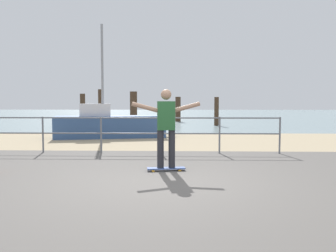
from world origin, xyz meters
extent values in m
cube|color=#605B56|center=(0.00, -1.00, 0.00)|extent=(24.00, 10.00, 0.04)
cube|color=tan|center=(0.00, 7.00, 0.00)|extent=(24.00, 6.00, 0.04)
cube|color=#849EA3|center=(0.00, 35.00, 0.00)|extent=(72.00, 50.00, 0.04)
cylinder|color=slate|center=(-3.65, 3.60, 0.53)|extent=(0.05, 0.05, 1.05)
cylinder|color=slate|center=(-1.97, 3.60, 0.53)|extent=(0.05, 0.05, 1.05)
cylinder|color=slate|center=(-0.29, 3.60, 0.53)|extent=(0.05, 0.05, 1.05)
cylinder|color=slate|center=(1.39, 3.60, 0.53)|extent=(0.05, 0.05, 1.05)
cylinder|color=slate|center=(3.08, 3.60, 0.53)|extent=(0.05, 0.05, 1.05)
cylinder|color=slate|center=(-2.81, 3.60, 1.02)|extent=(11.78, 0.04, 0.04)
cylinder|color=slate|center=(-2.81, 3.60, 0.58)|extent=(11.78, 0.04, 0.04)
cube|color=#335184|center=(-2.58, 7.99, 0.45)|extent=(4.60, 2.34, 0.90)
cone|color=#335184|center=(-0.43, 8.47, 0.45)|extent=(1.24, 0.99, 0.77)
cylinder|color=gray|center=(-2.87, 7.92, 2.75)|extent=(0.10, 0.10, 3.69)
cube|color=silver|center=(-3.16, 7.85, 1.15)|extent=(1.37, 1.14, 0.50)
cube|color=#334C8C|center=(-0.01, 1.03, 0.07)|extent=(0.82, 0.32, 0.02)
cylinder|color=orange|center=(-0.28, 0.90, 0.03)|extent=(0.06, 0.04, 0.06)
cylinder|color=orange|center=(-0.30, 1.06, 0.03)|extent=(0.06, 0.04, 0.06)
cylinder|color=orange|center=(0.28, 0.99, 0.03)|extent=(0.06, 0.04, 0.06)
cylinder|color=orange|center=(0.25, 1.15, 0.03)|extent=(0.06, 0.04, 0.06)
cylinder|color=#26262B|center=(-0.13, 1.01, 0.48)|extent=(0.14, 0.14, 0.80)
cylinder|color=#26262B|center=(0.11, 1.04, 0.48)|extent=(0.14, 0.14, 0.80)
cube|color=#26592D|center=(-0.01, 1.03, 1.18)|extent=(0.39, 0.25, 0.60)
sphere|color=#9E755B|center=(-0.01, 1.03, 1.62)|extent=(0.22, 0.22, 0.22)
cylinder|color=#9E755B|center=(-0.45, 0.96, 1.36)|extent=(0.56, 0.17, 0.23)
cylinder|color=#9E755B|center=(0.43, 1.09, 1.36)|extent=(0.56, 0.17, 0.23)
cylinder|color=#422D1E|center=(-7.06, 19.98, 1.05)|extent=(0.38, 0.38, 2.10)
cylinder|color=#422D1E|center=(-4.66, 15.45, 1.13)|extent=(0.31, 0.31, 2.26)
cylinder|color=#422D1E|center=(-2.27, 12.88, 1.02)|extent=(0.39, 0.39, 2.04)
cylinder|color=#422D1E|center=(0.13, 19.88, 0.93)|extent=(0.39, 0.39, 1.85)
cylinder|color=#422D1E|center=(2.53, 15.46, 0.89)|extent=(0.28, 0.28, 1.78)
camera|label=1|loc=(0.28, -6.31, 1.47)|focal=37.59mm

